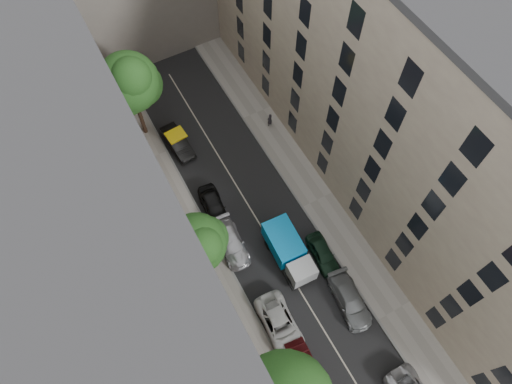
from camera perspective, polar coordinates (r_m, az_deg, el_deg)
ground at (r=38.63m, az=0.75°, el=-4.51°), size 120.00×120.00×0.00m
road_surface at (r=38.63m, az=0.75°, el=-4.51°), size 8.00×44.00×0.02m
sidewalk_left at (r=37.79m, az=-6.63°, el=-8.07°), size 3.00×44.00×0.15m
sidewalk_right at (r=40.09m, az=7.65°, el=-1.01°), size 3.00×44.00×0.15m
building_left at (r=28.84m, az=-18.59°, el=-5.51°), size 8.00×44.00×20.00m
building_right at (r=34.50m, az=17.45°, el=10.74°), size 8.00×44.00×20.00m
tarp_truck at (r=36.42m, az=4.07°, el=-7.34°), size 2.39×5.51×2.50m
car_left_1 at (r=34.92m, az=6.18°, el=-21.17°), size 1.91×4.38×1.40m
car_left_2 at (r=35.36m, az=3.01°, el=-16.18°), size 2.63×5.16×1.40m
car_left_3 at (r=37.40m, az=-3.15°, el=-6.32°), size 2.26×4.88×1.38m
car_left_4 at (r=38.85m, az=-5.29°, el=-1.83°), size 2.17×4.51×1.49m
car_left_5 at (r=42.79m, az=-9.76°, el=6.14°), size 1.90×4.48×1.44m
car_right_1 at (r=36.48m, az=11.65°, el=-13.12°), size 2.52×5.00×1.39m
car_right_2 at (r=37.40m, az=8.34°, el=-7.64°), size 1.92×4.00×1.32m
tree_mid at (r=32.48m, az=-7.26°, el=-6.58°), size 4.80×4.44×7.75m
tree_far at (r=39.91m, az=-15.38°, el=12.85°), size 5.39×5.14×9.59m
lamp_post at (r=32.89m, az=-4.54°, el=-12.12°), size 0.36×0.36×5.77m
pedestrian at (r=43.49m, az=1.73°, el=9.00°), size 0.65×0.51×1.56m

